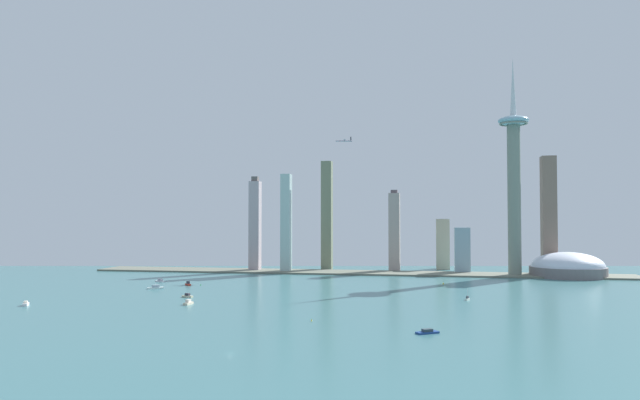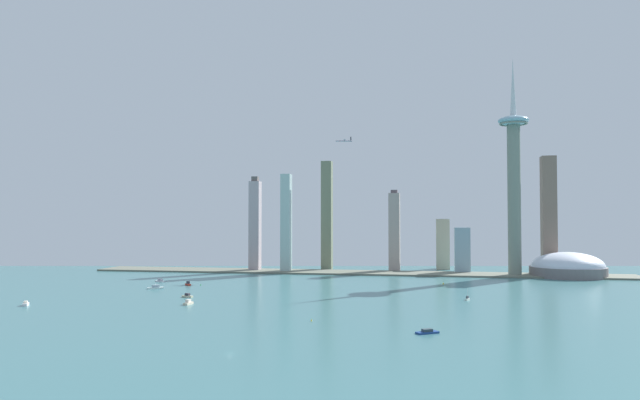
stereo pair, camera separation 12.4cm
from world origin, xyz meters
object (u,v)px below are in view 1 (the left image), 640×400
(boat_0, at_px, (467,299))
(boat_1, at_px, (156,287))
(skyscraper_2, at_px, (549,215))
(boat_2, at_px, (188,303))
(skyscraper_6, at_px, (462,250))
(boat_5, at_px, (187,296))
(boat_4, at_px, (188,284))
(boat_6, at_px, (427,332))
(skyscraper_3, at_px, (327,216))
(channel_buoy_1, at_px, (311,320))
(skyscraper_0, at_px, (255,225))
(skyscraper_1, at_px, (394,232))
(skyscraper_5, at_px, (286,223))
(stadium_dome, at_px, (568,268))
(observation_tower, at_px, (514,171))
(channel_buoy_0, at_px, (443,283))
(boat_3, at_px, (160,281))
(channel_buoy_2, at_px, (201,285))
(skyscraper_4, at_px, (443,244))
(airplane, at_px, (344,141))
(boat_7, at_px, (26,304))

(boat_0, bearing_deg, boat_1, -72.24)
(skyscraper_2, distance_m, boat_2, 536.65)
(boat_2, bearing_deg, boat_0, -68.14)
(skyscraper_6, relative_size, boat_5, 5.36)
(skyscraper_2, distance_m, boat_4, 500.50)
(skyscraper_2, bearing_deg, boat_6, -108.75)
(skyscraper_3, xyz_separation_m, channel_buoy_1, (70.54, -456.16, -82.02))
(skyscraper_0, relative_size, skyscraper_1, 1.17)
(skyscraper_1, bearing_deg, boat_4, -133.52)
(skyscraper_5, distance_m, boat_0, 369.35)
(stadium_dome, distance_m, skyscraper_1, 241.95)
(observation_tower, height_order, skyscraper_0, observation_tower)
(boat_4, bearing_deg, channel_buoy_0, -119.52)
(skyscraper_2, bearing_deg, boat_3, -158.41)
(skyscraper_1, height_order, channel_buoy_2, skyscraper_1)
(channel_buoy_0, bearing_deg, boat_2, -135.91)
(stadium_dome, xyz_separation_m, channel_buoy_1, (-265.75, -411.46, -10.74))
(skyscraper_6, distance_m, boat_2, 459.56)
(boat_4, relative_size, boat_6, 0.66)
(observation_tower, bearing_deg, boat_5, -139.84)
(boat_2, relative_size, boat_6, 0.77)
(skyscraper_6, xyz_separation_m, boat_3, (-371.49, -198.22, -31.45))
(skyscraper_5, xyz_separation_m, channel_buoy_1, (123.03, -410.65, -70.89))
(stadium_dome, xyz_separation_m, channel_buoy_0, (-165.16, -124.72, -10.33))
(boat_0, distance_m, boat_4, 321.71)
(skyscraper_0, xyz_separation_m, channel_buoy_0, (274.14, -133.99, -67.11))
(skyscraper_6, bearing_deg, skyscraper_2, -2.18)
(stadium_dome, bearing_deg, skyscraper_4, 148.36)
(boat_4, relative_size, channel_buoy_1, 6.16)
(boat_1, bearing_deg, skyscraper_0, 39.58)
(boat_4, bearing_deg, boat_6, -175.00)
(skyscraper_5, relative_size, boat_5, 11.75)
(skyscraper_3, bearing_deg, skyscraper_6, -2.88)
(skyscraper_2, xyz_separation_m, skyscraper_5, (-370.70, -30.96, -11.07))
(skyscraper_4, height_order, boat_0, skyscraper_4)
(skyscraper_6, bearing_deg, channel_buoy_2, -143.32)
(skyscraper_5, bearing_deg, observation_tower, -0.94)
(channel_buoy_1, height_order, channel_buoy_2, channel_buoy_2)
(skyscraper_5, bearing_deg, skyscraper_0, 168.71)
(skyscraper_2, xyz_separation_m, skyscraper_4, (-144.80, 70.21, -43.88))
(observation_tower, height_order, boat_4, observation_tower)
(skyscraper_0, distance_m, boat_0, 410.74)
(skyscraper_6, distance_m, boat_3, 422.24)
(boat_6, height_order, airplane, airplane)
(skyscraper_1, xyz_separation_m, channel_buoy_0, (68.65, -165.15, -57.61))
(skyscraper_6, height_order, boat_3, skyscraper_6)
(skyscraper_3, xyz_separation_m, channel_buoy_0, (171.13, -169.42, -81.62))
(boat_1, relative_size, boat_7, 1.38)
(boat_3, xyz_separation_m, airplane, (202.15, 179.99, 191.65))
(observation_tower, distance_m, boat_4, 454.88)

